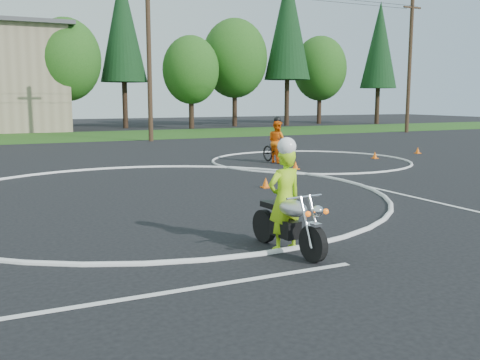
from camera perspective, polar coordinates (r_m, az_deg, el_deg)
name	(u,v)px	position (r m, az deg, el deg)	size (l,w,h in m)	color
ground	(196,219)	(11.48, -4.75, -4.12)	(120.00, 120.00, 0.00)	black
grass_strip	(53,137)	(37.78, -19.31, 4.34)	(120.00, 10.00, 0.02)	#1E4714
course_markings	(212,183)	(16.24, -2.97, -0.30)	(19.05, 19.05, 0.12)	silver
primary_motorcycle	(289,223)	(8.92, 5.22, -4.55)	(0.69, 1.96, 1.03)	black
rider_primary_grp	(285,196)	(8.94, 4.78, -1.75)	(0.67, 0.48, 1.91)	#A1DE17
rider_second_grp	(277,146)	(21.39, 3.99, 3.59)	(0.88, 1.99, 1.85)	black
traffic_cones	(293,166)	(19.27, 5.71, 1.46)	(19.46, 5.82, 0.30)	#FF640D
treeline	(214,53)	(48.99, -2.80, 13.43)	(38.20, 8.10, 14.52)	#382619
utility_poles	(149,53)	(32.84, -9.69, 13.19)	(41.60, 1.12, 10.00)	#473321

